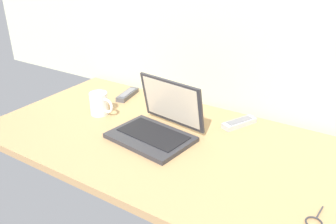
{
  "coord_description": "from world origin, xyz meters",
  "views": [
    {
      "loc": [
        0.57,
        -0.99,
        0.71
      ],
      "look_at": [
        -0.06,
        0.0,
        0.15
      ],
      "focal_mm": 36.8,
      "sensor_mm": 36.0,
      "label": 1
    }
  ],
  "objects_px": {
    "laptop": "(158,125)",
    "remote_control_near": "(128,94)",
    "coffee_mug": "(100,103)",
    "remote_control_far": "(239,123)"
  },
  "relations": [
    {
      "from": "laptop",
      "to": "remote_control_near",
      "type": "xyz_separation_m",
      "value": [
        -0.35,
        0.25,
        -0.03
      ]
    },
    {
      "from": "laptop",
      "to": "remote_control_near",
      "type": "bearing_deg",
      "value": 145.02
    },
    {
      "from": "coffee_mug",
      "to": "remote_control_far",
      "type": "xyz_separation_m",
      "value": [
        0.57,
        0.23,
        -0.04
      ]
    },
    {
      "from": "laptop",
      "to": "coffee_mug",
      "type": "bearing_deg",
      "value": 176.22
    },
    {
      "from": "coffee_mug",
      "to": "remote_control_near",
      "type": "height_order",
      "value": "coffee_mug"
    },
    {
      "from": "remote_control_near",
      "to": "coffee_mug",
      "type": "bearing_deg",
      "value": -84.47
    },
    {
      "from": "coffee_mug",
      "to": "remote_control_near",
      "type": "bearing_deg",
      "value": 95.53
    },
    {
      "from": "laptop",
      "to": "remote_control_far",
      "type": "xyz_separation_m",
      "value": [
        0.24,
        0.25,
        -0.03
      ]
    },
    {
      "from": "laptop",
      "to": "remote_control_far",
      "type": "relative_size",
      "value": 2.05
    },
    {
      "from": "laptop",
      "to": "remote_control_near",
      "type": "distance_m",
      "value": 0.43
    }
  ]
}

